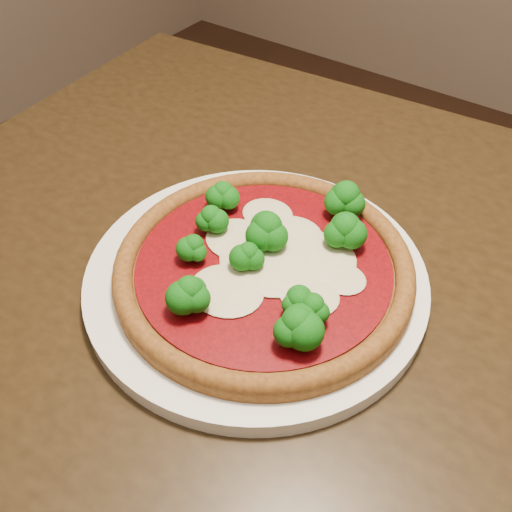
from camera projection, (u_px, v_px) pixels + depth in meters
The scene contains 3 objects.
dining_table at pixel (325, 345), 0.67m from camera, with size 1.16×0.90×0.75m.
plate at pixel (256, 277), 0.59m from camera, with size 0.35×0.35×0.02m, color white.
pizza at pixel (267, 262), 0.57m from camera, with size 0.30×0.30×0.06m.
Camera 1 is at (-0.04, -0.24, 1.19)m, focal length 40.00 mm.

